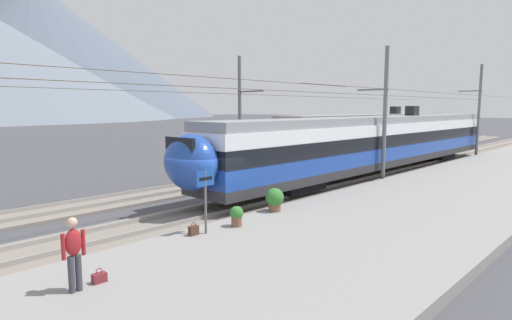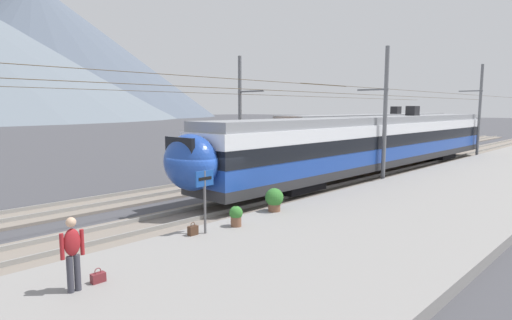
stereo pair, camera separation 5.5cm
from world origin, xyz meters
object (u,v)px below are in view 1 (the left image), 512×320
object	(u,v)px
catenary_mast_east	(478,110)
handbag_beside_passenger	(99,278)
train_far_track	(372,133)
passenger_walking	(74,250)
catenary_mast_far_side	(241,114)
potted_plant_platform_edge	(237,215)
platform_sign	(205,188)
potted_plant_by_shelter	(275,198)
catenary_mast_mid	(383,113)
handbag_near_sign	(194,230)
train_near_platform	(377,141)

from	to	relation	value
catenary_mast_east	handbag_beside_passenger	size ratio (longest dim) A/B	133.71
train_far_track	passenger_walking	size ratio (longest dim) A/B	15.72
catenary_mast_far_side	potted_plant_platform_edge	bearing A→B (deg)	-134.98
platform_sign	potted_plant_by_shelter	xyz separation A→B (m)	(3.76, 0.33, -1.00)
catenary_mast_mid	passenger_walking	world-z (taller)	catenary_mast_mid
passenger_walking	handbag_near_sign	size ratio (longest dim) A/B	3.94
catenary_mast_mid	passenger_walking	bearing A→B (deg)	-172.39
train_near_platform	potted_plant_by_shelter	distance (m)	13.38
handbag_beside_passenger	train_near_platform	bearing A→B (deg)	10.87
catenary_mast_far_side	passenger_walking	xyz separation A→B (m)	(-15.81, -10.94, -2.74)
train_near_platform	passenger_walking	distance (m)	22.03
train_near_platform	handbag_near_sign	distance (m)	17.52
potted_plant_platform_edge	potted_plant_by_shelter	world-z (taller)	potted_plant_by_shelter
catenary_mast_mid	handbag_near_sign	size ratio (longest dim) A/B	109.52
catenary_mast_far_side	potted_plant_by_shelter	distance (m)	12.24
train_near_platform	handbag_near_sign	bearing A→B (deg)	-171.10
catenary_mast_east	passenger_walking	bearing A→B (deg)	-176.03
catenary_mast_east	platform_sign	size ratio (longest dim) A/B	22.79
catenary_mast_east	potted_plant_platform_edge	bearing A→B (deg)	-177.40
train_near_platform	handbag_near_sign	world-z (taller)	train_near_platform
handbag_beside_passenger	potted_plant_by_shelter	world-z (taller)	potted_plant_by_shelter
catenary_mast_mid	platform_sign	bearing A→B (deg)	-174.95
catenary_mast_far_side	platform_sign	distance (m)	14.81
catenary_mast_east	handbag_near_sign	bearing A→B (deg)	-178.01
catenary_mast_mid	handbag_beside_passenger	bearing A→B (deg)	-172.42
train_far_track	platform_sign	bearing A→B (deg)	-162.88
potted_plant_by_shelter	train_far_track	bearing A→B (deg)	19.11
catenary_mast_east	handbag_beside_passenger	bearing A→B (deg)	-176.10
catenary_mast_mid	potted_plant_platform_edge	distance (m)	13.62
train_near_platform	potted_plant_by_shelter	world-z (taller)	train_near_platform
catenary_mast_far_side	potted_plant_by_shelter	size ratio (longest dim) A/B	51.15
potted_plant_by_shelter	handbag_beside_passenger	bearing A→B (deg)	-169.10
train_far_track	catenary_mast_far_side	world-z (taller)	catenary_mast_far_side
handbag_beside_passenger	handbag_near_sign	size ratio (longest dim) A/B	0.82
platform_sign	potted_plant_by_shelter	bearing A→B (deg)	5.02
train_far_track	potted_plant_platform_edge	size ratio (longest dim) A/B	37.49
train_near_platform	catenary_mast_far_side	xyz separation A→B (m)	(-5.80, 6.81, 1.81)
train_near_platform	catenary_mast_far_side	world-z (taller)	catenary_mast_far_side
handbag_beside_passenger	handbag_near_sign	distance (m)	4.03
catenary_mast_mid	handbag_beside_passenger	xyz separation A→B (m)	(-18.58, -2.47, -3.62)
handbag_beside_passenger	potted_plant_platform_edge	bearing A→B (deg)	11.13
catenary_mast_east	passenger_walking	distance (m)	37.04
passenger_walking	catenary_mast_mid	bearing A→B (deg)	7.61
potted_plant_platform_edge	platform_sign	bearing A→B (deg)	174.09
catenary_mast_mid	passenger_walking	xyz separation A→B (m)	(-19.17, -2.56, -2.79)
potted_plant_by_shelter	train_near_platform	bearing A→B (deg)	10.86
passenger_walking	handbag_beside_passenger	size ratio (longest dim) A/B	4.81
potted_plant_by_shelter	catenary_mast_east	bearing A→B (deg)	1.90
catenary_mast_far_side	handbag_near_sign	bearing A→B (deg)	-140.22
passenger_walking	handbag_beside_passenger	distance (m)	1.02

